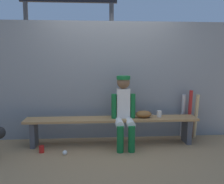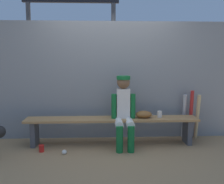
# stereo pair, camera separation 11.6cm
# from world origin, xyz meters

# --- Properties ---
(ground_plane) EXTENTS (30.00, 30.00, 0.00)m
(ground_plane) POSITION_xyz_m (0.00, 0.00, 0.00)
(ground_plane) COLOR #9E7A51
(chainlink_fence) EXTENTS (4.83, 0.03, 2.14)m
(chainlink_fence) POSITION_xyz_m (0.00, 0.40, 1.07)
(chainlink_fence) COLOR gray
(chainlink_fence) RESTS_ON ground_plane
(dugout_bench) EXTENTS (2.94, 0.36, 0.46)m
(dugout_bench) POSITION_xyz_m (0.00, 0.00, 0.37)
(dugout_bench) COLOR #AD7F4C
(dugout_bench) RESTS_ON ground_plane
(player_seated) EXTENTS (0.41, 0.55, 1.19)m
(player_seated) POSITION_xyz_m (0.19, -0.11, 0.65)
(player_seated) COLOR silver
(player_seated) RESTS_ON ground_plane
(baseball_glove) EXTENTS (0.28, 0.20, 0.12)m
(baseball_glove) POSITION_xyz_m (0.55, 0.00, 0.52)
(baseball_glove) COLOR brown
(baseball_glove) RESTS_ON dugout_bench
(bat_aluminum_silver) EXTENTS (0.10, 0.20, 0.83)m
(bat_aluminum_silver) POSITION_xyz_m (1.35, 0.30, 0.41)
(bat_aluminum_silver) COLOR #B7B7BC
(bat_aluminum_silver) RESTS_ON ground_plane
(bat_aluminum_red) EXTENTS (0.09, 0.18, 0.91)m
(bat_aluminum_red) POSITION_xyz_m (1.46, 0.23, 0.45)
(bat_aluminum_red) COLOR #B22323
(bat_aluminum_red) RESTS_ON ground_plane
(bat_wood_natural) EXTENTS (0.07, 0.16, 0.83)m
(bat_wood_natural) POSITION_xyz_m (1.58, 0.22, 0.42)
(bat_wood_natural) COLOR tan
(bat_wood_natural) RESTS_ON ground_plane
(baseball) EXTENTS (0.07, 0.07, 0.07)m
(baseball) POSITION_xyz_m (-0.76, -0.43, 0.04)
(baseball) COLOR white
(baseball) RESTS_ON ground_plane
(cup_on_ground) EXTENTS (0.08, 0.08, 0.11)m
(cup_on_ground) POSITION_xyz_m (-1.14, -0.30, 0.06)
(cup_on_ground) COLOR red
(cup_on_ground) RESTS_ON ground_plane
(cup_on_bench) EXTENTS (0.08, 0.08, 0.11)m
(cup_on_bench) POSITION_xyz_m (0.83, 0.01, 0.52)
(cup_on_bench) COLOR silver
(cup_on_bench) RESTS_ON dugout_bench
(scoreboard) EXTENTS (2.37, 0.27, 3.87)m
(scoreboard) POSITION_xyz_m (-0.78, 1.47, 2.75)
(scoreboard) COLOR #3F3F42
(scoreboard) RESTS_ON ground_plane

